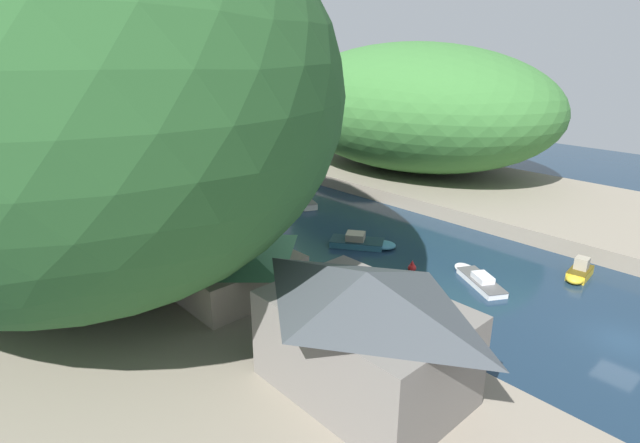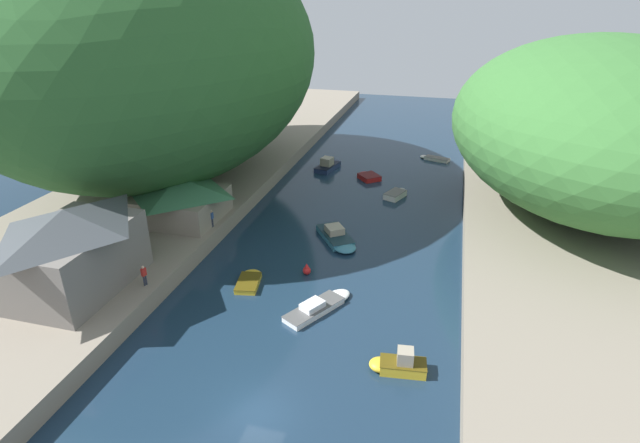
% 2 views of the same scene
% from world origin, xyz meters
% --- Properties ---
extents(water_surface, '(130.00, 130.00, 0.00)m').
position_xyz_m(water_surface, '(0.00, 30.00, 0.00)').
color(water_surface, '#192D42').
rests_on(water_surface, ground).
extents(left_bank, '(22.00, 120.00, 1.51)m').
position_xyz_m(left_bank, '(-22.25, 30.00, 0.76)').
color(left_bank, gray).
rests_on(left_bank, ground).
extents(right_bank, '(22.00, 120.00, 1.51)m').
position_xyz_m(right_bank, '(22.25, 30.00, 0.76)').
color(right_bank, gray).
rests_on(right_bank, ground).
extents(hillside_left, '(34.03, 47.64, 27.43)m').
position_xyz_m(hillside_left, '(-23.35, 31.25, 15.23)').
color(hillside_left, '#285628').
rests_on(hillside_left, left_bank).
extents(hillside_right, '(28.87, 40.42, 16.75)m').
position_xyz_m(hillside_right, '(23.35, 35.31, 9.89)').
color(hillside_right, '#387033').
rests_on(hillside_right, right_bank).
extents(waterfront_building, '(7.13, 10.24, 6.41)m').
position_xyz_m(waterfront_building, '(-16.92, 6.92, 4.82)').
color(waterfront_building, slate).
rests_on(waterfront_building, left_bank).
extents(boathouse_shed, '(8.40, 7.84, 4.27)m').
position_xyz_m(boathouse_shed, '(-15.79, 20.29, 3.73)').
color(boathouse_shed, gray).
rests_on(boathouse_shed, left_bank).
extents(boat_far_right_bank, '(2.29, 3.90, 0.44)m').
position_xyz_m(boat_far_right_bank, '(-5.76, 13.00, 0.21)').
color(boat_far_right_bank, gold).
rests_on(boat_far_right_bank, water_surface).
extents(boat_far_upstream, '(2.77, 3.80, 0.71)m').
position_xyz_m(boat_far_upstream, '(3.73, 34.93, 0.35)').
color(boat_far_upstream, silver).
rests_on(boat_far_upstream, water_surface).
extents(boat_red_skiff, '(5.25, 6.24, 1.27)m').
position_xyz_m(boat_red_skiff, '(-0.41, 22.05, 0.40)').
color(boat_red_skiff, teal).
rests_on(boat_red_skiff, water_surface).
extents(boat_navy_launch, '(3.63, 3.75, 0.63)m').
position_xyz_m(boat_navy_launch, '(-0.60, 40.06, 0.31)').
color(boat_navy_launch, red).
rests_on(boat_navy_launch, water_surface).
extents(boat_open_rowboat, '(3.75, 1.79, 1.69)m').
position_xyz_m(boat_open_rowboat, '(7.32, 5.65, 0.51)').
color(boat_open_rowboat, gold).
rests_on(boat_open_rowboat, water_surface).
extents(boat_yellow_tender, '(4.54, 6.24, 0.95)m').
position_xyz_m(boat_yellow_tender, '(0.83, 10.90, 0.30)').
color(boat_yellow_tender, white).
rests_on(boat_yellow_tender, water_surface).
extents(boat_small_dinghy, '(4.43, 2.63, 0.43)m').
position_xyz_m(boat_small_dinghy, '(7.10, 50.02, 0.21)').
color(boat_small_dinghy, silver).
rests_on(boat_small_dinghy, water_surface).
extents(boat_near_quay, '(2.99, 5.62, 1.69)m').
position_xyz_m(boat_near_quay, '(-6.32, 42.60, 0.50)').
color(boat_near_quay, navy).
rests_on(boat_near_quay, water_surface).
extents(channel_buoy_near, '(0.70, 0.70, 1.04)m').
position_xyz_m(channel_buoy_near, '(-1.56, 15.52, 0.41)').
color(channel_buoy_near, red).
rests_on(channel_buoy_near, water_surface).
extents(person_on_quay, '(0.22, 0.38, 1.69)m').
position_xyz_m(person_on_quay, '(-11.91, 19.12, 2.49)').
color(person_on_quay, '#282D3D').
rests_on(person_on_quay, left_bank).
extents(person_by_boathouse, '(0.31, 0.42, 1.69)m').
position_xyz_m(person_by_boathouse, '(-12.28, 8.41, 2.49)').
color(person_by_boathouse, '#282D3D').
rests_on(person_by_boathouse, left_bank).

